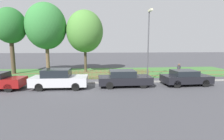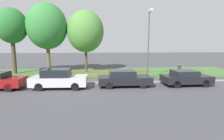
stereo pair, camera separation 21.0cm
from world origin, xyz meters
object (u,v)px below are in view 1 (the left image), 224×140
(covered_motorcycle, at_px, (127,74))
(tree_mid_park, at_px, (85,31))
(pedestrian_near_fence, at_px, (179,71))
(parked_car_navy_estate, at_px, (124,78))
(tree_nearest_kerb, at_px, (10,26))
(street_lamp, at_px, (149,38))
(parked_car_red_compact, at_px, (185,77))
(parked_car_black_saloon, at_px, (59,79))
(tree_behind_motorcycle, at_px, (46,26))

(covered_motorcycle, bearing_deg, tree_mid_park, 125.70)
(pedestrian_near_fence, bearing_deg, tree_mid_park, 39.00)
(parked_car_navy_estate, distance_m, tree_nearest_kerb, 14.94)
(tree_nearest_kerb, height_order, pedestrian_near_fence, tree_nearest_kerb)
(parked_car_navy_estate, height_order, tree_mid_park, tree_mid_park)
(pedestrian_near_fence, height_order, street_lamp, street_lamp)
(tree_nearest_kerb, bearing_deg, parked_car_navy_estate, -32.12)
(street_lamp, bearing_deg, parked_car_red_compact, -34.76)
(tree_mid_park, bearing_deg, parked_car_red_compact, -43.31)
(parked_car_navy_estate, bearing_deg, street_lamp, 34.77)
(parked_car_black_saloon, height_order, parked_car_red_compact, parked_car_black_saloon)
(parked_car_red_compact, height_order, pedestrian_near_fence, pedestrian_near_fence)
(street_lamp, bearing_deg, tree_nearest_kerb, 158.48)
(pedestrian_near_fence, bearing_deg, tree_behind_motorcycle, 48.93)
(parked_car_navy_estate, relative_size, tree_mid_park, 0.57)
(tree_behind_motorcycle, bearing_deg, parked_car_navy_estate, -44.82)
(parked_car_red_compact, xyz_separation_m, tree_nearest_kerb, (-17.24, 7.62, 4.86))
(parked_car_black_saloon, bearing_deg, covered_motorcycle, 24.72)
(tree_mid_park, xyz_separation_m, street_lamp, (6.11, -6.43, -1.01))
(street_lamp, bearing_deg, parked_car_navy_estate, -144.97)
(parked_car_navy_estate, distance_m, tree_behind_motorcycle, 12.49)
(tree_nearest_kerb, bearing_deg, covered_motorcycle, -22.38)
(pedestrian_near_fence, bearing_deg, parked_car_black_saloon, 83.94)
(parked_car_black_saloon, xyz_separation_m, tree_mid_park, (1.66, 8.39, 4.28))
(tree_nearest_kerb, distance_m, tree_behind_motorcycle, 3.87)
(parked_car_navy_estate, bearing_deg, tree_behind_motorcycle, 134.92)
(tree_mid_park, distance_m, pedestrian_near_fence, 11.88)
(covered_motorcycle, height_order, pedestrian_near_fence, pedestrian_near_fence)
(parked_car_black_saloon, height_order, pedestrian_near_fence, pedestrian_near_fence)
(parked_car_red_compact, height_order, tree_behind_motorcycle, tree_behind_motorcycle)
(parked_car_red_compact, bearing_deg, parked_car_navy_estate, 177.04)
(parked_car_black_saloon, distance_m, parked_car_navy_estate, 5.22)
(parked_car_navy_estate, bearing_deg, covered_motorcycle, 72.40)
(parked_car_navy_estate, bearing_deg, tree_nearest_kerb, 147.62)
(parked_car_navy_estate, distance_m, parked_car_red_compact, 5.27)
(parked_car_navy_estate, xyz_separation_m, covered_motorcycle, (0.72, 2.29, -0.07))
(parked_car_navy_estate, distance_m, street_lamp, 4.57)
(parked_car_navy_estate, xyz_separation_m, tree_mid_park, (-3.56, 8.22, 4.36))
(parked_car_black_saloon, relative_size, street_lamp, 0.67)
(parked_car_navy_estate, relative_size, covered_motorcycle, 2.31)
(parked_car_black_saloon, height_order, tree_behind_motorcycle, tree_behind_motorcycle)
(covered_motorcycle, xyz_separation_m, tree_behind_motorcycle, (-8.86, 5.80, 4.99))
(parked_car_red_compact, xyz_separation_m, tree_mid_park, (-8.83, 8.32, 4.37))
(tree_behind_motorcycle, height_order, street_lamp, tree_behind_motorcycle)
(parked_car_black_saloon, bearing_deg, parked_car_navy_estate, 4.04)
(parked_car_navy_estate, xyz_separation_m, tree_nearest_kerb, (-11.97, 7.51, 4.85))
(covered_motorcycle, relative_size, tree_behind_motorcycle, 0.22)
(tree_behind_motorcycle, bearing_deg, tree_nearest_kerb, -171.34)
(covered_motorcycle, relative_size, tree_nearest_kerb, 0.25)
(tree_mid_park, xyz_separation_m, pedestrian_near_fence, (9.33, -6.08, -4.14))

